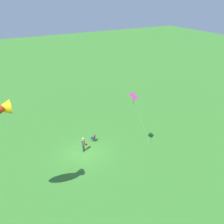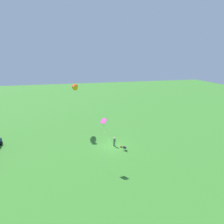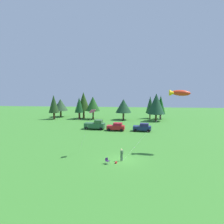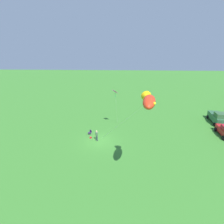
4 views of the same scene
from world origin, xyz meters
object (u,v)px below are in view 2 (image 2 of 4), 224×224
Objects in this scene: kite_large_fish at (75,87)px; kite_diamond_rainbow at (104,122)px; person_kite_flyer at (114,141)px; folding_chair at (125,148)px; backpack_on_grass at (121,147)px.

kite_diamond_rainbow is (-13.61, -3.29, -2.92)m from kite_large_fish.
person_kite_flyer is 0.16× the size of kite_large_fish.
kite_large_fish is at bearing 13.58° from kite_diamond_rainbow.
folding_chair is at bearing -55.82° from kite_diamond_rainbow.
backpack_on_grass is 8.52m from kite_diamond_rainbow.
kite_diamond_rainbow is at bearing 136.10° from backpack_on_grass.
backpack_on_grass is 0.03× the size of kite_large_fish.
kite_diamond_rainbow is (-4.71, 2.75, 5.57)m from person_kite_flyer.
kite_diamond_rainbow reaches higher than backpack_on_grass.
kite_large_fish reaches higher than folding_chair.
person_kite_flyer reaches higher than folding_chair.
person_kite_flyer is 13.70m from kite_large_fish.
person_kite_flyer is 2.41m from folding_chair.
person_kite_flyer is 0.25× the size of kite_diamond_rainbow.
person_kite_flyer is at bearing 56.82° from backpack_on_grass.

